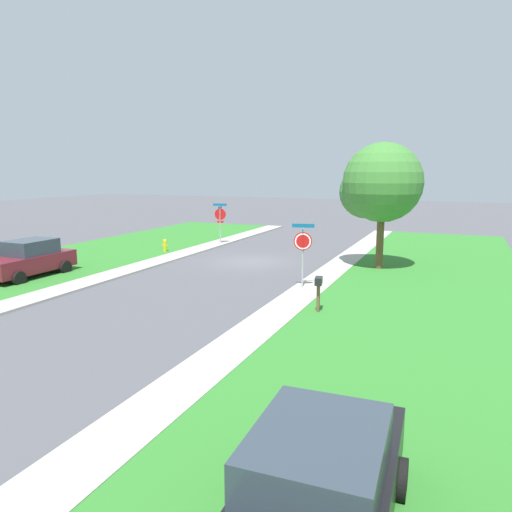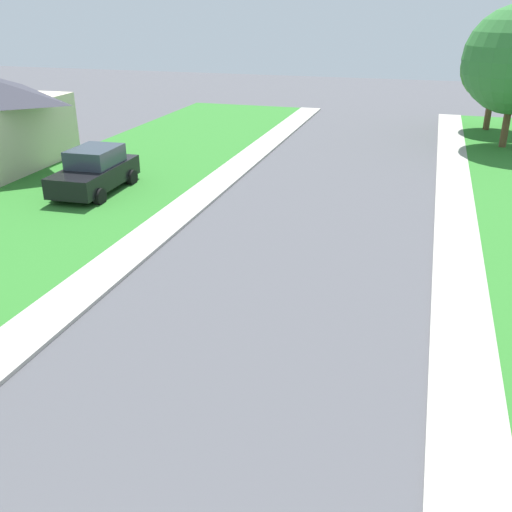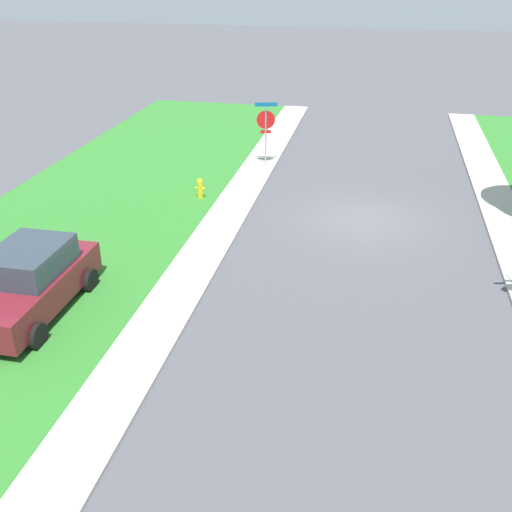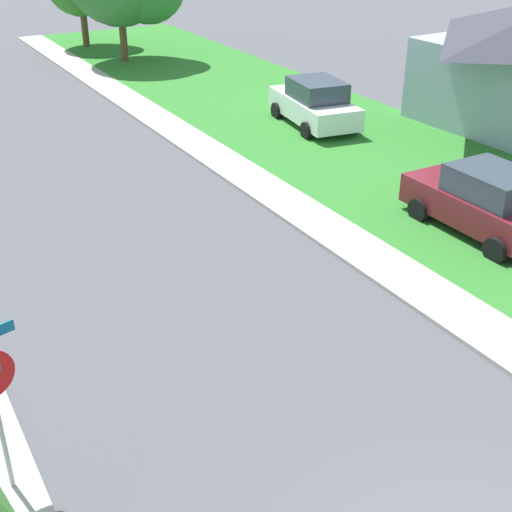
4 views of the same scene
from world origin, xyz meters
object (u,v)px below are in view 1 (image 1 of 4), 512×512
(car_maroon_driveway_right, at_px, (29,259))
(mailbox, at_px, (319,286))
(stop_sign_far_corner, at_px, (303,245))
(fire_hydrant, at_px, (165,245))
(stop_sign_near_corner, at_px, (220,217))
(tree_sidewalk_near, at_px, (378,185))
(car_black_kerbside_mid, at_px, (320,488))

(car_maroon_driveway_right, distance_m, mailbox, 13.96)
(stop_sign_far_corner, height_order, fire_hydrant, stop_sign_far_corner)
(car_maroon_driveway_right, bearing_deg, mailbox, 178.49)
(stop_sign_near_corner, bearing_deg, tree_sidewalk_near, 159.23)
(car_black_kerbside_mid, relative_size, mailbox, 3.33)
(stop_sign_far_corner, relative_size, fire_hydrant, 3.34)
(fire_hydrant, bearing_deg, stop_sign_near_corner, -111.81)
(car_maroon_driveway_right, relative_size, fire_hydrant, 5.19)
(stop_sign_far_corner, height_order, tree_sidewalk_near, tree_sidewalk_near)
(mailbox, bearing_deg, car_maroon_driveway_right, -1.51)
(fire_hydrant, bearing_deg, tree_sidewalk_near, -179.94)
(tree_sidewalk_near, bearing_deg, stop_sign_far_corner, 69.39)
(tree_sidewalk_near, xyz_separation_m, mailbox, (0.53, 8.70, -3.20))
(stop_sign_near_corner, height_order, stop_sign_far_corner, same)
(tree_sidewalk_near, height_order, fire_hydrant, tree_sidewalk_near)
(stop_sign_far_corner, distance_m, fire_hydrant, 11.94)
(stop_sign_near_corner, height_order, car_maroon_driveway_right, stop_sign_near_corner)
(mailbox, bearing_deg, car_black_kerbside_mid, 105.76)
(stop_sign_near_corner, height_order, tree_sidewalk_near, tree_sidewalk_near)
(stop_sign_near_corner, distance_m, fire_hydrant, 4.69)
(stop_sign_far_corner, distance_m, car_maroon_driveway_right, 12.73)
(fire_hydrant, distance_m, mailbox, 14.85)
(car_black_kerbside_mid, bearing_deg, stop_sign_far_corner, -71.56)
(stop_sign_far_corner, relative_size, tree_sidewalk_near, 0.44)
(tree_sidewalk_near, bearing_deg, stop_sign_near_corner, -20.77)
(stop_sign_near_corner, distance_m, car_maroon_driveway_right, 13.01)
(fire_hydrant, bearing_deg, stop_sign_far_corner, 152.06)
(stop_sign_near_corner, relative_size, stop_sign_far_corner, 1.00)
(tree_sidewalk_near, height_order, mailbox, tree_sidewalk_near)
(tree_sidewalk_near, distance_m, fire_hydrant, 13.12)
(car_maroon_driveway_right, distance_m, tree_sidewalk_near, 17.04)
(car_maroon_driveway_right, height_order, tree_sidewalk_near, tree_sidewalk_near)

